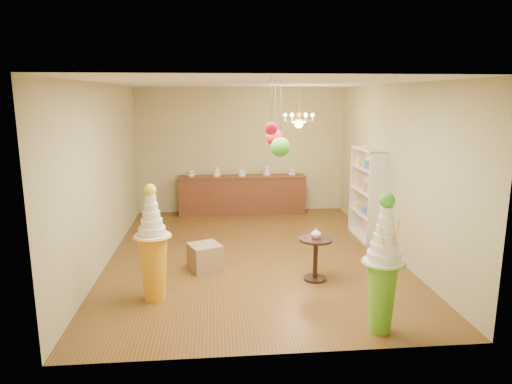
{
  "coord_description": "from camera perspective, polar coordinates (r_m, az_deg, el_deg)",
  "views": [
    {
      "loc": [
        -0.66,
        -7.76,
        2.78
      ],
      "look_at": [
        0.06,
        0.0,
        1.15
      ],
      "focal_mm": 32.0,
      "sensor_mm": 36.0,
      "label": 1
    }
  ],
  "objects": [
    {
      "name": "wall_front",
      "position": [
        4.73,
        2.88,
        -3.88
      ],
      "size": [
        5.0,
        0.04,
        3.0
      ],
      "primitive_type": "cube",
      "color": "tan",
      "rests_on": "ground"
    },
    {
      "name": "pom_red_right",
      "position": [
        5.46,
        1.9,
        7.99
      ],
      "size": [
        0.15,
        0.15,
        0.67
      ],
      "color": "#423C2F",
      "rests_on": "ceiling"
    },
    {
      "name": "chandelier",
      "position": [
        9.27,
        5.36,
        8.84
      ],
      "size": [
        0.73,
        0.73,
        0.85
      ],
      "rotation": [
        0.0,
        0.0,
        -0.19
      ],
      "color": "#F19855",
      "rests_on": "ceiling"
    },
    {
      "name": "sideboard",
      "position": [
        10.99,
        -1.76,
        -0.25
      ],
      "size": [
        3.04,
        0.54,
        1.16
      ],
      "color": "#582C1B",
      "rests_on": "floor"
    },
    {
      "name": "vase",
      "position": [
        7.0,
        7.52,
        -5.1
      ],
      "size": [
        0.19,
        0.19,
        0.16
      ],
      "primitive_type": "imported",
      "rotation": [
        0.0,
        0.0,
        -0.23
      ],
      "color": "beige",
      "rests_on": "round_table"
    },
    {
      "name": "pom_green_mid",
      "position": [
        6.0,
        3.07,
        5.65
      ],
      "size": [
        0.25,
        0.25,
        0.99
      ],
      "color": "#423C2F",
      "rests_on": "ceiling"
    },
    {
      "name": "pom_red_left",
      "position": [
        6.24,
        2.38,
        6.8
      ],
      "size": [
        0.23,
        0.23,
        0.89
      ],
      "color": "#423C2F",
      "rests_on": "ceiling"
    },
    {
      "name": "round_table",
      "position": [
        7.1,
        7.45,
        -7.57
      ],
      "size": [
        0.54,
        0.54,
        0.67
      ],
      "rotation": [
        0.0,
        0.0,
        -0.03
      ],
      "color": "black",
      "rests_on": "floor"
    },
    {
      "name": "floor",
      "position": [
        8.27,
        -0.44,
        -7.82
      ],
      "size": [
        6.5,
        6.5,
        0.0
      ],
      "primitive_type": "plane",
      "color": "brown",
      "rests_on": "ground"
    },
    {
      "name": "shelving_unit",
      "position": [
        9.26,
        13.69,
        -0.21
      ],
      "size": [
        0.33,
        1.2,
        1.8
      ],
      "color": "beige",
      "rests_on": "floor"
    },
    {
      "name": "pedestal_orange",
      "position": [
        6.48,
        -12.7,
        -7.92
      ],
      "size": [
        0.52,
        0.52,
        1.64
      ],
      "rotation": [
        0.0,
        0.0,
        -0.07
      ],
      "color": "orange",
      "rests_on": "floor"
    },
    {
      "name": "pedestal_green",
      "position": [
        5.69,
        15.53,
        -10.34
      ],
      "size": [
        0.62,
        0.62,
        1.71
      ],
      "rotation": [
        0.0,
        0.0,
        0.34
      ],
      "color": "#66B828",
      "rests_on": "floor"
    },
    {
      "name": "wall_right",
      "position": [
        8.47,
        16.66,
        2.65
      ],
      "size": [
        0.04,
        6.5,
        3.0
      ],
      "primitive_type": "cube",
      "color": "tan",
      "rests_on": "ground"
    },
    {
      "name": "burlap_riser",
      "position": [
        7.56,
        -6.39,
        -8.07
      ],
      "size": [
        0.61,
        0.61,
        0.43
      ],
      "primitive_type": "cube",
      "rotation": [
        0.0,
        0.0,
        0.39
      ],
      "color": "olive",
      "rests_on": "floor"
    },
    {
      "name": "ceiling",
      "position": [
        7.79,
        -0.48,
        13.46
      ],
      "size": [
        6.5,
        6.5,
        0.0
      ],
      "primitive_type": "plane",
      "rotation": [
        3.14,
        0.0,
        0.0
      ],
      "color": "silver",
      "rests_on": "ground"
    },
    {
      "name": "wall_left",
      "position": [
        8.07,
        -18.44,
        2.11
      ],
      "size": [
        0.04,
        6.5,
        3.0
      ],
      "primitive_type": "cube",
      "color": "tan",
      "rests_on": "ground"
    },
    {
      "name": "wall_back",
      "position": [
        11.1,
        -1.88,
        5.21
      ],
      "size": [
        5.0,
        0.04,
        3.0
      ],
      "primitive_type": "cube",
      "color": "tan",
      "rests_on": "ground"
    }
  ]
}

